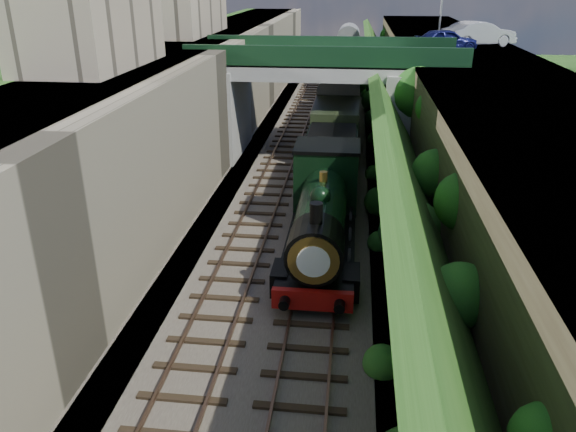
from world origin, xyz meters
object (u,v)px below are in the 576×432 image
object	(u,v)px
car_blue	(446,40)
car_silver	(479,34)
tender	(331,166)
tree	(418,92)
road_bridge	(333,94)
locomotive	(322,215)

from	to	relation	value
car_blue	car_silver	world-z (taller)	car_silver
car_silver	tender	bearing A→B (deg)	121.36
tree	car_silver	size ratio (longest dim) A/B	1.29
tree	road_bridge	bearing A→B (deg)	159.72
road_bridge	tree	size ratio (longest dim) A/B	2.42
locomotive	road_bridge	bearing A→B (deg)	91.04
car_blue	road_bridge	bearing A→B (deg)	102.78
tree	locomotive	bearing A→B (deg)	-111.09
car_blue	locomotive	bearing A→B (deg)	140.45
car_silver	car_blue	bearing A→B (deg)	113.48
locomotive	tender	size ratio (longest dim) A/B	1.70
road_bridge	tender	xyz separation A→B (m)	(0.26, -6.70, -2.46)
car_blue	locomotive	world-z (taller)	car_blue
road_bridge	locomotive	world-z (taller)	road_bridge
road_bridge	locomotive	xyz separation A→B (m)	(0.26, -14.06, -2.18)
tender	road_bridge	bearing A→B (deg)	92.19
car_silver	tender	distance (m)	17.90
car_silver	locomotive	distance (m)	24.07
car_blue	tender	xyz separation A→B (m)	(-6.87, -11.15, -5.34)
locomotive	tender	distance (m)	7.37
locomotive	tender	xyz separation A→B (m)	(-0.00, 7.36, -0.27)
tree	tender	bearing A→B (deg)	-134.12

